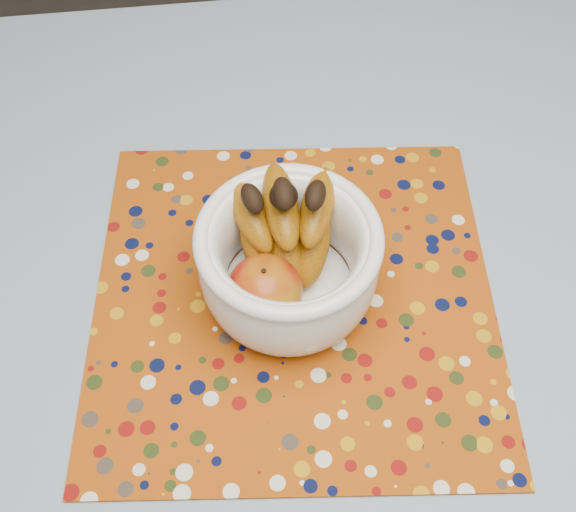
% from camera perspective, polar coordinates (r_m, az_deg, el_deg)
% --- Properties ---
extents(table, '(1.20, 1.20, 0.75)m').
position_cam_1_polar(table, '(0.80, 7.07, -12.64)').
color(table, brown).
rests_on(table, ground).
extents(tablecloth, '(1.32, 1.32, 0.01)m').
position_cam_1_polar(tablecloth, '(0.72, 7.74, -10.24)').
color(tablecloth, slate).
rests_on(tablecloth, table).
extents(placemat, '(0.49, 0.49, 0.00)m').
position_cam_1_polar(placemat, '(0.75, 0.51, -3.31)').
color(placemat, '#8F3907').
rests_on(placemat, tablecloth).
extents(fruit_bowl, '(0.19, 0.20, 0.16)m').
position_cam_1_polar(fruit_bowl, '(0.70, -0.10, 0.31)').
color(fruit_bowl, white).
rests_on(fruit_bowl, placemat).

